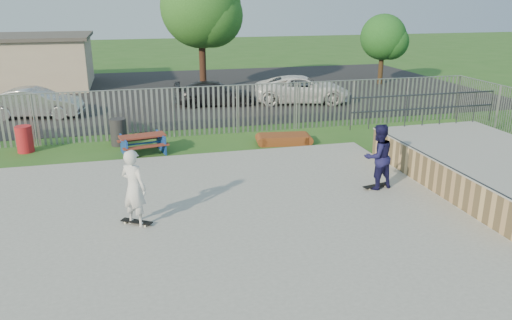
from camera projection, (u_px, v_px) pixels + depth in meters
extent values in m
plane|color=#2E5F20|center=(168.00, 239.00, 11.73)|extent=(120.00, 120.00, 0.00)
cube|color=gray|center=(168.00, 236.00, 11.70)|extent=(15.00, 12.00, 0.15)
cube|color=tan|center=(490.00, 171.00, 14.70)|extent=(4.00, 7.00, 1.05)
cube|color=#9E9E99|center=(492.00, 153.00, 14.53)|extent=(4.05, 7.05, 0.04)
cylinder|color=#383A3F|center=(432.00, 158.00, 14.06)|extent=(0.06, 7.00, 0.06)
cube|color=maroon|center=(142.00, 136.00, 17.92)|extent=(1.70, 0.92, 0.05)
cube|color=maroon|center=(146.00, 147.00, 17.54)|extent=(1.64, 0.55, 0.04)
cube|color=maroon|center=(140.00, 139.00, 18.47)|extent=(1.64, 0.55, 0.04)
cube|color=#153D95|center=(143.00, 144.00, 18.02)|extent=(1.64, 1.50, 0.66)
cube|color=brown|center=(284.00, 139.00, 19.26)|extent=(1.89, 1.12, 0.36)
cylinder|color=red|center=(25.00, 139.00, 18.13)|extent=(0.58, 0.58, 0.97)
cylinder|color=#272729|center=(119.00, 132.00, 18.97)|extent=(0.62, 0.62, 1.03)
cube|color=black|center=(141.00, 94.00, 29.23)|extent=(40.00, 18.00, 0.02)
imported|color=#BCBBC0|center=(36.00, 103.00, 23.26)|extent=(4.35, 2.13, 1.37)
imported|color=black|center=(215.00, 93.00, 25.95)|extent=(4.32, 2.11, 1.21)
imported|color=white|center=(303.00, 89.00, 26.54)|extent=(5.48, 3.43, 1.41)
cube|color=beige|center=(4.00, 64.00, 30.58)|extent=(10.00, 6.00, 3.00)
cube|color=#4C4742|center=(0.00, 37.00, 30.08)|extent=(10.40, 6.40, 0.20)
cylinder|color=#3D2318|center=(202.00, 56.00, 29.54)|extent=(0.40, 0.40, 4.16)
sphere|color=#2A5F20|center=(201.00, 7.00, 28.67)|extent=(4.65, 4.65, 4.65)
cylinder|color=#422F1A|center=(381.00, 64.00, 32.09)|extent=(0.31, 0.31, 2.56)
sphere|color=#1F561D|center=(383.00, 37.00, 31.55)|extent=(2.87, 2.87, 2.87)
cube|color=black|center=(376.00, 186.00, 14.42)|extent=(0.82, 0.36, 0.02)
cube|color=black|center=(137.00, 221.00, 12.12)|extent=(0.78, 0.60, 0.02)
imported|color=#161542|center=(378.00, 157.00, 14.15)|extent=(1.05, 0.89, 1.89)
imported|color=white|center=(134.00, 188.00, 11.84)|extent=(0.81, 0.80, 1.89)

